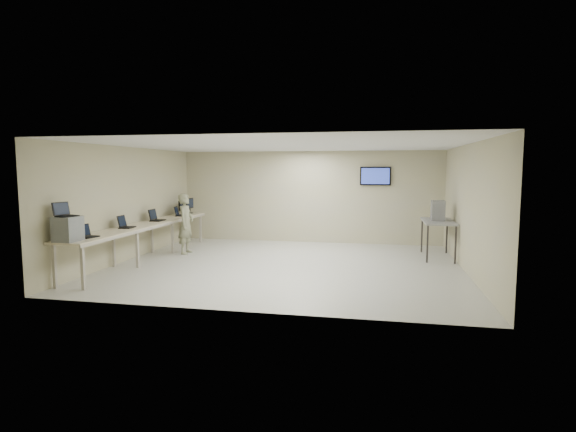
% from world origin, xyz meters
% --- Properties ---
extents(room, '(8.01, 7.01, 2.81)m').
position_xyz_m(room, '(0.03, 0.06, 1.41)').
color(room, beige).
rests_on(room, ground).
extents(workbench, '(0.76, 6.00, 0.90)m').
position_xyz_m(workbench, '(-3.59, 0.00, 0.83)').
color(workbench, beige).
rests_on(workbench, ground).
extents(equipment_box, '(0.40, 0.45, 0.47)m').
position_xyz_m(equipment_box, '(-3.65, -2.75, 1.13)').
color(equipment_box, slate).
rests_on(equipment_box, workbench).
extents(laptop_on_box, '(0.39, 0.41, 0.27)m').
position_xyz_m(laptop_on_box, '(-3.70, -2.75, 1.44)').
color(laptop_on_box, black).
rests_on(laptop_on_box, equipment_box).
extents(laptop_0, '(0.33, 0.37, 0.26)m').
position_xyz_m(laptop_0, '(-3.61, -2.26, 0.97)').
color(laptop_0, black).
rests_on(laptop_0, workbench).
extents(laptop_1, '(0.33, 0.39, 0.29)m').
position_xyz_m(laptop_1, '(-3.66, -0.78, 0.97)').
color(laptop_1, black).
rests_on(laptop_1, workbench).
extents(laptop_2, '(0.32, 0.39, 0.31)m').
position_xyz_m(laptop_2, '(-3.65, 0.67, 0.98)').
color(laptop_2, black).
rests_on(laptop_2, workbench).
extents(laptop_3, '(0.34, 0.39, 0.27)m').
position_xyz_m(laptop_3, '(-3.58, 1.95, 0.97)').
color(laptop_3, black).
rests_on(laptop_3, workbench).
extents(monitor_near, '(0.19, 0.44, 0.43)m').
position_xyz_m(monitor_near, '(-3.60, 2.23, 1.16)').
color(monitor_near, black).
rests_on(monitor_near, workbench).
extents(monitor_far, '(0.21, 0.47, 0.46)m').
position_xyz_m(monitor_far, '(-3.60, 2.75, 1.18)').
color(monitor_far, black).
rests_on(monitor_far, workbench).
extents(soldier, '(0.40, 0.60, 1.61)m').
position_xyz_m(soldier, '(-2.94, 0.97, 0.80)').
color(soldier, gray).
rests_on(soldier, ground).
extents(side_table, '(0.74, 1.60, 0.96)m').
position_xyz_m(side_table, '(3.60, 1.68, 0.89)').
color(side_table, gray).
rests_on(side_table, ground).
extents(storage_bins, '(0.32, 0.36, 0.51)m').
position_xyz_m(storage_bins, '(3.58, 1.68, 1.21)').
color(storage_bins, gray).
rests_on(storage_bins, side_table).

